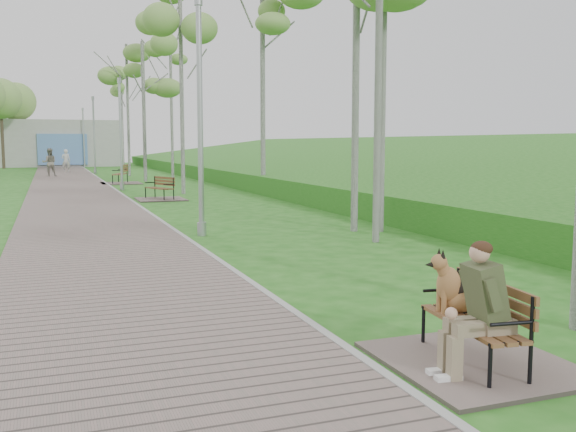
% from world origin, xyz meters
% --- Properties ---
extents(ground, '(120.00, 120.00, 0.00)m').
position_xyz_m(ground, '(0.00, 0.00, 0.00)').
color(ground, '#1E6014').
rests_on(ground, ground).
extents(walkway, '(3.50, 67.00, 0.04)m').
position_xyz_m(walkway, '(-1.75, 21.50, 0.02)').
color(walkway, '#72645D').
rests_on(walkway, ground).
extents(kerb, '(0.10, 67.00, 0.05)m').
position_xyz_m(kerb, '(0.00, 21.50, 0.03)').
color(kerb, '#999993').
rests_on(kerb, ground).
extents(embankment, '(14.00, 70.00, 1.60)m').
position_xyz_m(embankment, '(12.00, 20.00, 0.00)').
color(embankment, '#4B9135').
rests_on(embankment, ground).
extents(building_north, '(10.00, 5.20, 4.00)m').
position_xyz_m(building_north, '(-1.50, 50.97, 1.99)').
color(building_north, '#9E9E99').
rests_on(building_north, ground).
extents(bench_main, '(1.58, 1.76, 1.38)m').
position_xyz_m(bench_main, '(0.85, -4.50, 0.38)').
color(bench_main, '#72645D').
rests_on(bench_main, ground).
extents(bench_second, '(1.66, 1.85, 1.02)m').
position_xyz_m(bench_second, '(1.02, 13.83, 0.19)').
color(bench_second, '#72645D').
rests_on(bench_second, ground).
extents(bench_third, '(1.93, 2.15, 1.19)m').
position_xyz_m(bench_third, '(0.68, 23.81, 0.22)').
color(bench_third, '#72645D').
rests_on(bench_third, ground).
extents(lamp_post_near, '(0.20, 0.20, 5.14)m').
position_xyz_m(lamp_post_near, '(0.43, 4.49, 2.40)').
color(lamp_post_near, '#A3A5AB').
rests_on(lamp_post_near, ground).
extents(lamp_post_second, '(0.18, 0.18, 4.77)m').
position_xyz_m(lamp_post_second, '(0.28, 19.16, 2.23)').
color(lamp_post_second, '#A3A5AB').
rests_on(lamp_post_second, ground).
extents(lamp_post_third, '(0.20, 0.20, 5.09)m').
position_xyz_m(lamp_post_third, '(0.24, 35.39, 2.38)').
color(lamp_post_third, '#A3A5AB').
rests_on(lamp_post_third, ground).
extents(lamp_post_far, '(0.19, 0.19, 4.99)m').
position_xyz_m(lamp_post_far, '(0.22, 48.07, 2.33)').
color(lamp_post_far, '#A3A5AB').
rests_on(lamp_post_far, ground).
extents(pedestrian_near, '(0.63, 0.46, 1.60)m').
position_xyz_m(pedestrian_near, '(-1.51, 38.27, 0.80)').
color(pedestrian_near, silver).
rests_on(pedestrian_near, ground).
extents(pedestrian_far, '(0.86, 0.68, 1.72)m').
position_xyz_m(pedestrian_far, '(-2.60, 31.90, 0.86)').
color(pedestrian_far, gray).
rests_on(pedestrian_far, ground).
extents(birch_mid_a, '(2.22, 2.22, 8.47)m').
position_xyz_m(birch_mid_a, '(2.36, 16.22, 6.65)').
color(birch_mid_a, silver).
rests_on(birch_mid_a, ground).
extents(birch_mid_c, '(2.66, 2.66, 7.57)m').
position_xyz_m(birch_mid_c, '(2.14, 25.29, 5.95)').
color(birch_mid_c, silver).
rests_on(birch_mid_c, ground).
extents(birch_far_a, '(2.64, 2.64, 10.18)m').
position_xyz_m(birch_far_a, '(4.16, 28.44, 7.99)').
color(birch_far_a, silver).
rests_on(birch_far_a, ground).
extents(birch_far_b, '(2.71, 2.71, 8.32)m').
position_xyz_m(birch_far_b, '(2.02, 31.45, 6.53)').
color(birch_far_b, silver).
rests_on(birch_far_b, ground).
extents(birch_distant_b, '(2.63, 2.63, 8.50)m').
position_xyz_m(birch_distant_b, '(3.64, 49.91, 6.68)').
color(birch_distant_b, silver).
rests_on(birch_distant_b, ground).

